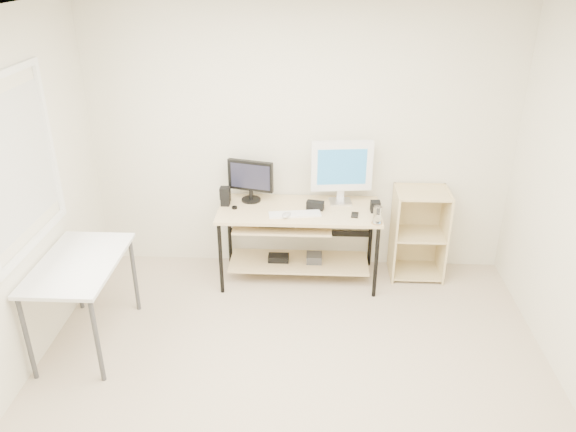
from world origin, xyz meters
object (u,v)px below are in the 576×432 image
Objects in this scene: desk at (296,229)px; shelf_unit at (418,232)px; black_monitor at (251,178)px; audio_controller at (227,194)px; white_imac at (342,168)px; side_table at (79,271)px.

desk is 1.19m from shelf_unit.
audio_controller is at bearing -161.90° from black_monitor.
audio_controller is at bearing 167.80° from desk.
white_imac is 4.27× the size of audio_controller.
side_table is 1.56m from audio_controller.
white_imac is (2.07, 1.22, 0.43)m from side_table.
shelf_unit is at bearing 23.33° from side_table.
side_table is 2.29× the size of black_monitor.
shelf_unit is 1.88m from audio_controller.
shelf_unit is 1.70m from black_monitor.
white_imac is at bearing 9.28° from audio_controller.
shelf_unit is at bearing 7.77° from desk.
black_monitor reaches higher than side_table.
black_monitor is 0.72× the size of white_imac.
side_table is 2.44m from white_imac.
black_monitor is at bearing 160.07° from desk.
side_table is 7.02× the size of audio_controller.
desk is 10.54× the size of audio_controller.
audio_controller is at bearing 50.77° from side_table.
desk is 1.50× the size of side_table.
desk is 0.64m from black_monitor.
white_imac is at bearing 30.48° from side_table.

